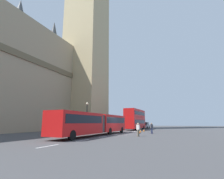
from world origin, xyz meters
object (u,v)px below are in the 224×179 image
at_px(traffic_cone_west, 139,132).
at_px(double_decker_bus, 135,119).
at_px(traffic_cone_east, 144,130).
at_px(pedestrian_near_cones, 138,129).
at_px(articulated_bus, 96,122).
at_px(sedan_lead, 145,125).
at_px(pedestrian_by_kerb, 152,128).
at_px(traffic_cone_middle, 140,131).
at_px(street_lamp, 87,115).

bearing_deg(traffic_cone_west, double_decker_bus, 17.90).
height_order(traffic_cone_east, pedestrian_near_cones, pedestrian_near_cones).
height_order(articulated_bus, sedan_lead, articulated_bus).
bearing_deg(traffic_cone_east, sedan_lead, 11.58).
bearing_deg(pedestrian_by_kerb, sedan_lead, 14.75).
bearing_deg(double_decker_bus, pedestrian_by_kerb, -154.47).
height_order(double_decker_bus, pedestrian_near_cones, double_decker_bus).
bearing_deg(traffic_cone_east, pedestrian_near_cones, -170.31).
distance_m(double_decker_bus, sedan_lead, 10.79).
height_order(double_decker_bus, traffic_cone_east, double_decker_bus).
distance_m(traffic_cone_east, pedestrian_near_cones, 12.63).
bearing_deg(traffic_cone_middle, street_lamp, 119.19).
distance_m(traffic_cone_west, traffic_cone_east, 6.84).
xyz_separation_m(sedan_lead, traffic_cone_middle, (-21.16, -3.77, -0.63)).
xyz_separation_m(sedan_lead, traffic_cone_east, (-17.63, -3.61, -0.63)).
bearing_deg(traffic_cone_middle, pedestrian_by_kerb, -138.41).
bearing_deg(articulated_bus, double_decker_bus, 0.01).
distance_m(articulated_bus, traffic_cone_west, 7.74).
distance_m(traffic_cone_middle, street_lamp, 9.95).
distance_m(double_decker_bus, traffic_cone_east, 8.27).
xyz_separation_m(articulated_bus, pedestrian_near_cones, (0.52, -5.81, -0.83)).
bearing_deg(traffic_cone_middle, traffic_cone_east, 2.53).
distance_m(articulated_bus, traffic_cone_middle, 10.28).
distance_m(double_decker_bus, street_lamp, 15.84).
xyz_separation_m(sedan_lead, street_lamp, (-25.82, 4.58, 2.14)).
bearing_deg(street_lamp, traffic_cone_east, -44.99).
height_order(articulated_bus, street_lamp, street_lamp).
bearing_deg(double_decker_bus, articulated_bus, -179.99).
bearing_deg(double_decker_bus, traffic_cone_east, -152.21).
bearing_deg(articulated_bus, traffic_cone_east, -15.87).
distance_m(traffic_cone_west, pedestrian_by_kerb, 2.08).
bearing_deg(pedestrian_near_cones, sedan_lead, 10.80).
height_order(traffic_cone_east, street_lamp, street_lamp).
bearing_deg(sedan_lead, pedestrian_by_kerb, -165.25).
xyz_separation_m(traffic_cone_middle, pedestrian_by_kerb, (-2.89, -2.56, 0.63)).
relative_size(articulated_bus, street_lamp, 3.24).
xyz_separation_m(traffic_cone_middle, street_lamp, (-4.66, 8.35, 2.77)).
bearing_deg(pedestrian_near_cones, double_decker_bus, 16.65).
relative_size(pedestrian_near_cones, pedestrian_by_kerb, 1.00).
height_order(sedan_lead, pedestrian_near_cones, sedan_lead).
relative_size(double_decker_bus, pedestrian_by_kerb, 6.34).
bearing_deg(double_decker_bus, sedan_lead, -0.39).
height_order(double_decker_bus, pedestrian_by_kerb, double_decker_bus).
relative_size(traffic_cone_middle, traffic_cone_east, 1.00).
bearing_deg(traffic_cone_east, pedestrian_by_kerb, -157.05).
height_order(traffic_cone_middle, pedestrian_by_kerb, pedestrian_by_kerb).
distance_m(traffic_cone_middle, pedestrian_near_cones, 9.14).
xyz_separation_m(double_decker_bus, sedan_lead, (10.64, -0.07, -1.80)).
bearing_deg(traffic_cone_west, sedan_lead, 10.17).
distance_m(articulated_bus, pedestrian_by_kerb, 9.19).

